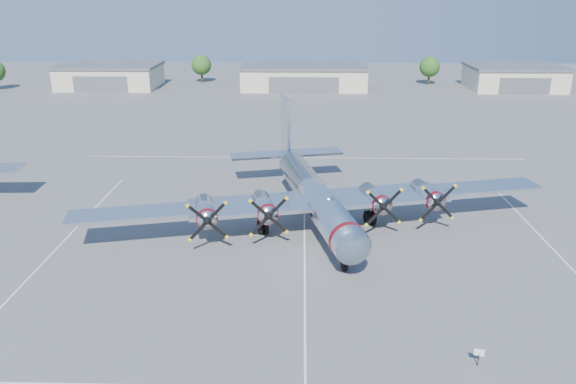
{
  "coord_description": "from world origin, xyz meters",
  "views": [
    {
      "loc": [
        -0.33,
        -48.56,
        21.67
      ],
      "look_at": [
        -1.62,
        2.38,
        3.2
      ],
      "focal_mm": 35.0,
      "sensor_mm": 36.0,
      "label": 1
    }
  ],
  "objects_px": {
    "tree_east": "(430,67)",
    "main_bomber_b29": "(312,221)",
    "hangar_center": "(304,77)",
    "info_placard": "(479,354)",
    "hangar_west": "(110,76)",
    "tree_west": "(201,65)",
    "hangar_east": "(514,77)"
  },
  "relations": [
    {
      "from": "hangar_east",
      "to": "main_bomber_b29",
      "type": "height_order",
      "value": "hangar_east"
    },
    {
      "from": "tree_east",
      "to": "hangar_center",
      "type": "bearing_deg",
      "value": -168.62
    },
    {
      "from": "hangar_center",
      "to": "info_placard",
      "type": "xyz_separation_m",
      "value": [
        10.53,
        -101.64,
        -1.88
      ]
    },
    {
      "from": "hangar_center",
      "to": "tree_east",
      "type": "relative_size",
      "value": 4.31
    },
    {
      "from": "tree_west",
      "to": "main_bomber_b29",
      "type": "xyz_separation_m",
      "value": [
        25.79,
        -87.2,
        -4.22
      ]
    },
    {
      "from": "hangar_west",
      "to": "main_bomber_b29",
      "type": "distance_m",
      "value": 91.5
    },
    {
      "from": "hangar_center",
      "to": "tree_west",
      "type": "distance_m",
      "value": 26.3
    },
    {
      "from": "info_placard",
      "to": "hangar_west",
      "type": "bearing_deg",
      "value": 134.31
    },
    {
      "from": "main_bomber_b29",
      "to": "info_placard",
      "type": "distance_m",
      "value": 24.51
    },
    {
      "from": "info_placard",
      "to": "tree_east",
      "type": "bearing_deg",
      "value": 95.41
    },
    {
      "from": "hangar_center",
      "to": "hangar_east",
      "type": "height_order",
      "value": "same"
    },
    {
      "from": "hangar_east",
      "to": "tree_west",
      "type": "relative_size",
      "value": 3.1
    },
    {
      "from": "hangar_east",
      "to": "tree_west",
      "type": "xyz_separation_m",
      "value": [
        -73.0,
        8.04,
        1.51
      ]
    },
    {
      "from": "tree_east",
      "to": "hangar_west",
      "type": "bearing_deg",
      "value": -175.4
    },
    {
      "from": "hangar_west",
      "to": "hangar_east",
      "type": "xyz_separation_m",
      "value": [
        93.0,
        0.0,
        0.0
      ]
    },
    {
      "from": "main_bomber_b29",
      "to": "hangar_center",
      "type": "bearing_deg",
      "value": 77.24
    },
    {
      "from": "main_bomber_b29",
      "to": "tree_east",
      "type": "bearing_deg",
      "value": 57.74
    },
    {
      "from": "hangar_east",
      "to": "tree_east",
      "type": "bearing_deg",
      "value": 161.46
    },
    {
      "from": "tree_east",
      "to": "main_bomber_b29",
      "type": "xyz_separation_m",
      "value": [
        -29.21,
        -85.2,
        -4.22
      ]
    },
    {
      "from": "hangar_west",
      "to": "main_bomber_b29",
      "type": "relative_size",
      "value": 0.5
    },
    {
      "from": "hangar_west",
      "to": "hangar_east",
      "type": "relative_size",
      "value": 1.1
    },
    {
      "from": "hangar_west",
      "to": "hangar_east",
      "type": "bearing_deg",
      "value": 0.0
    },
    {
      "from": "info_placard",
      "to": "main_bomber_b29",
      "type": "bearing_deg",
      "value": 129.09
    },
    {
      "from": "hangar_west",
      "to": "tree_west",
      "type": "xyz_separation_m",
      "value": [
        20.0,
        8.04,
        1.51
      ]
    },
    {
      "from": "hangar_east",
      "to": "tree_west",
      "type": "height_order",
      "value": "tree_west"
    },
    {
      "from": "hangar_center",
      "to": "tree_east",
      "type": "height_order",
      "value": "tree_east"
    },
    {
      "from": "hangar_center",
      "to": "hangar_west",
      "type": "bearing_deg",
      "value": 180.0
    },
    {
      "from": "hangar_east",
      "to": "info_placard",
      "type": "distance_m",
      "value": 108.35
    },
    {
      "from": "tree_east",
      "to": "info_placard",
      "type": "relative_size",
      "value": 5.62
    },
    {
      "from": "tree_west",
      "to": "main_bomber_b29",
      "type": "relative_size",
      "value": 0.15
    },
    {
      "from": "hangar_center",
      "to": "info_placard",
      "type": "height_order",
      "value": "hangar_center"
    },
    {
      "from": "hangar_west",
      "to": "tree_east",
      "type": "height_order",
      "value": "tree_east"
    }
  ]
}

